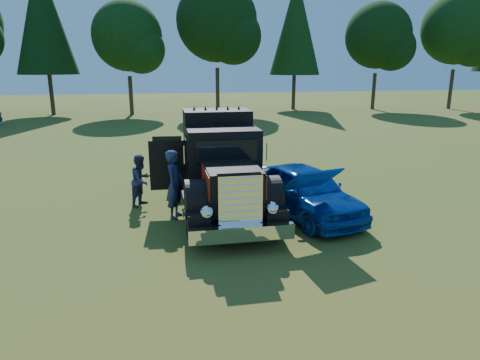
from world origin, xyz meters
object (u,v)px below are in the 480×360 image
Objects in this scene: hotrod_coupe at (305,191)px; spectator_near at (175,184)px; spectator_far at (141,180)px; diamond_t_truck at (221,170)px.

hotrod_coupe is 3.83m from spectator_near.
spectator_far is (-4.80, 1.89, 0.06)m from hotrod_coupe.
diamond_t_truck is 2.60m from hotrod_coupe.
diamond_t_truck is at bearing -77.82° from spectator_far.
hotrod_coupe is 2.87× the size of spectator_far.
spectator_near is 1.72m from spectator_far.
spectator_near is at bearing 172.28° from hotrod_coupe.
hotrod_coupe is 5.16m from spectator_far.
spectator_far is at bearing 57.30° from spectator_near.
diamond_t_truck reaches higher than hotrod_coupe.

